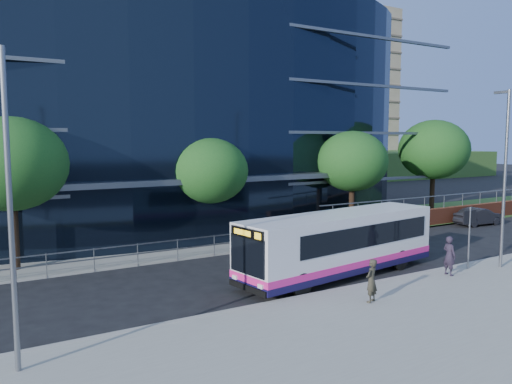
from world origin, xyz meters
TOP-DOWN VIEW (x-y plane):
  - ground at (0.00, 0.00)m, footprint 200.00×200.00m
  - pavement_near at (0.00, -5.00)m, footprint 80.00×8.00m
  - kerb at (0.00, -1.00)m, footprint 80.00×0.25m
  - yellow_line_outer at (0.00, -0.80)m, footprint 80.00×0.08m
  - yellow_line_inner at (0.00, -0.65)m, footprint 80.00×0.08m
  - far_forecourt at (-6.00, 11.00)m, footprint 50.00×8.00m
  - grass_verge at (24.00, 11.00)m, footprint 36.00×8.00m
  - glass_office at (-4.00, 20.85)m, footprint 44.00×23.10m
  - retaining_wall at (20.00, 7.30)m, footprint 34.00×0.40m
  - guard_railings at (-8.00, 7.00)m, footprint 24.00×0.05m
  - apartment_block at (32.00, 57.21)m, footprint 60.00×42.00m
  - street_sign at (4.50, -1.59)m, footprint 0.85×0.09m
  - tree_far_a at (-13.00, 9.00)m, footprint 4.95×4.95m
  - tree_far_b at (-3.00, 9.50)m, footprint 4.29×4.29m
  - tree_far_c at (7.00, 9.00)m, footprint 4.62×4.62m
  - tree_far_d at (16.00, 10.00)m, footprint 5.28×5.28m
  - tree_dist_e at (24.00, 40.00)m, footprint 4.62×4.62m
  - tree_dist_f at (40.00, 42.00)m, footprint 4.29×4.29m
  - streetlight_west at (-14.00, -2.17)m, footprint 0.15×0.77m
  - streetlight_east at (6.00, -2.17)m, footprint 0.15×0.77m
  - city_bus at (-0.85, 0.85)m, footprint 10.43×3.70m
  - parked_car at (15.98, 5.92)m, footprint 3.77×1.57m
  - pedestrian at (2.84, -1.87)m, footprint 0.45×0.65m
  - pedestrian_b at (-2.58, -2.81)m, footprint 0.67×0.55m

SIDE VIEW (x-z plane):
  - ground at x=0.00m, z-range 0.00..0.00m
  - yellow_line_outer at x=0.00m, z-range 0.00..0.01m
  - yellow_line_inner at x=0.00m, z-range 0.00..0.01m
  - far_forecourt at x=-6.00m, z-range 0.00..0.10m
  - grass_verge at x=24.00m, z-range 0.00..0.12m
  - pavement_near at x=0.00m, z-range 0.00..0.15m
  - kerb at x=0.00m, z-range 0.00..0.16m
  - parked_car at x=15.98m, z-range 0.00..1.21m
  - retaining_wall at x=20.00m, z-range -0.44..1.67m
  - guard_railings at x=-8.00m, z-range 0.27..1.37m
  - pedestrian_b at x=-2.58m, z-range 0.15..1.72m
  - pedestrian at x=2.84m, z-range 0.15..1.85m
  - city_bus at x=-0.85m, z-range 0.08..2.84m
  - street_sign at x=4.50m, z-range 0.75..3.55m
  - tree_far_b at x=-3.00m, z-range 1.19..7.23m
  - tree_dist_f at x=40.00m, z-range 1.19..7.23m
  - streetlight_west at x=-14.00m, z-range 0.44..8.44m
  - streetlight_east at x=6.00m, z-range 0.44..8.44m
  - tree_far_c at x=7.00m, z-range 1.28..7.79m
  - tree_dist_e at x=24.00m, z-range 1.28..7.79m
  - tree_far_a at x=-13.00m, z-range 1.37..8.35m
  - tree_far_d at x=16.00m, z-range 1.47..8.91m
  - glass_office at x=-4.00m, z-range 0.00..16.00m
  - apartment_block at x=32.00m, z-range -3.89..26.11m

